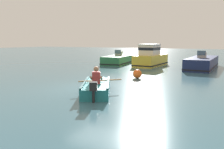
# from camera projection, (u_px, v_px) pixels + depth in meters

# --- Properties ---
(ground_plane) EXTENTS (120.00, 120.00, 0.00)m
(ground_plane) POSITION_uv_depth(u_px,v_px,m) (97.00, 88.00, 11.60)
(ground_plane) COLOR #386070
(rowboat_with_person) EXTENTS (2.40, 3.49, 1.19)m
(rowboat_with_person) POSITION_uv_depth(u_px,v_px,m) (97.00, 87.00, 10.50)
(rowboat_with_person) COLOR #1E727A
(rowboat_with_person) RESTS_ON ground
(moored_boat_green) EXTENTS (2.59, 6.22, 1.38)m
(moored_boat_green) POSITION_uv_depth(u_px,v_px,m) (120.00, 59.00, 24.19)
(moored_boat_green) COLOR #287042
(moored_boat_green) RESTS_ON ground
(moored_boat_yellow) EXTENTS (2.01, 4.56, 1.98)m
(moored_boat_yellow) POSITION_uv_depth(u_px,v_px,m) (151.00, 58.00, 21.65)
(moored_boat_yellow) COLOR gold
(moored_boat_yellow) RESTS_ON ground
(moored_boat_navy) EXTENTS (2.02, 6.58, 1.48)m
(moored_boat_navy) POSITION_uv_depth(u_px,v_px,m) (202.00, 63.00, 19.85)
(moored_boat_navy) COLOR #19234C
(moored_boat_navy) RESTS_ON ground
(mooring_buoy) EXTENTS (0.54, 0.54, 0.54)m
(mooring_buoy) POSITION_uv_depth(u_px,v_px,m) (137.00, 74.00, 14.53)
(mooring_buoy) COLOR #E55919
(mooring_buoy) RESTS_ON ground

